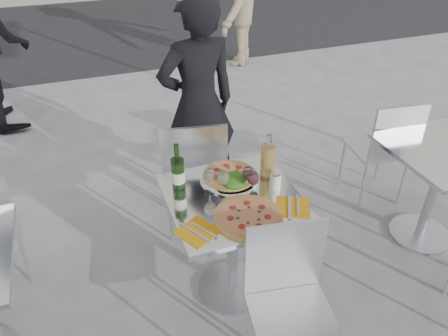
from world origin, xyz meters
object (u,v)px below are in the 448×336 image
object	(u,v)px
salad_plate	(234,182)
sugar_shaker	(275,180)
chair_far	(194,169)
napkin_left	(198,231)
napkin_right	(293,207)
pizza_far	(229,176)
pedestrian_b	(239,3)
wine_bottle	(178,173)
wineglass_red_b	(248,174)
woman_diner	(198,105)
pizza_near	(248,217)
wineglass_white_a	(210,176)
side_chair_rfar	(385,144)
wineglass_white_b	(223,179)
side_table_right	(439,176)
chair_near	(289,294)
wineglass_red_a	(253,179)
carafe	(268,161)
main_table	(233,226)

from	to	relation	value
salad_plate	sugar_shaker	distance (m)	0.24
chair_far	napkin_left	size ratio (longest dim) A/B	3.86
chair_far	napkin_left	xyz separation A→B (m)	(-0.22, -0.83, 0.19)
napkin_right	pizza_far	bearing A→B (deg)	147.37
pedestrian_b	wine_bottle	bearing A→B (deg)	11.62
wineglass_red_b	woman_diner	bearing A→B (deg)	88.98
sugar_shaker	wineglass_red_b	bearing A→B (deg)	169.47
wine_bottle	pizza_near	bearing A→B (deg)	-53.46
wineglass_white_a	wine_bottle	bearing A→B (deg)	150.83
napkin_right	chair_far	bearing A→B (deg)	137.57
side_chair_rfar	wineglass_white_b	size ratio (longest dim) A/B	5.76
side_table_right	chair_far	size ratio (longest dim) A/B	0.79
wineglass_white_a	chair_near	bearing A→B (deg)	-73.05
woman_diner	side_chair_rfar	bearing A→B (deg)	151.03
pizza_far	wineglass_white_b	size ratio (longest dim) A/B	2.23
woman_diner	wineglass_white_a	size ratio (longest dim) A/B	10.47
pizza_far	chair_near	bearing A→B (deg)	-86.79
side_chair_rfar	wineglass_red_a	size ratio (longest dim) A/B	5.76
wineglass_red_a	chair_near	bearing A→B (deg)	-92.48
carafe	wineglass_white_b	xyz separation A→B (m)	(-0.30, -0.07, -0.01)
chair_far	napkin_right	bearing A→B (deg)	121.94
main_table	woman_diner	distance (m)	1.08
chair_far	pedestrian_b	size ratio (longest dim) A/B	0.57
woman_diner	wine_bottle	distance (m)	0.95
pedestrian_b	salad_plate	size ratio (longest dim) A/B	7.57
pedestrian_b	wineglass_red_b	size ratio (longest dim) A/B	10.57
wineglass_white_b	chair_near	bearing A→B (deg)	-77.48
main_table	napkin_left	distance (m)	0.40
chair_near	wineglass_white_b	bearing A→B (deg)	111.70
woman_diner	wineglass_red_b	bearing A→B (deg)	83.37
chair_far	sugar_shaker	distance (m)	0.73
chair_far	pizza_far	size ratio (longest dim) A/B	2.69
salad_plate	side_table_right	bearing A→B (deg)	-3.51
pedestrian_b	carafe	world-z (taller)	pedestrian_b
side_table_right	carafe	size ratio (longest dim) A/B	2.59
side_table_right	chair_near	bearing A→B (deg)	-158.87
wineglass_white_a	wineglass_red_a	bearing A→B (deg)	-25.79
sugar_shaker	wineglass_white_a	size ratio (longest dim) A/B	0.68
carafe	napkin_left	bearing A→B (deg)	-149.25
wineglass_white_b	pizza_near	bearing A→B (deg)	-76.88
wine_bottle	sugar_shaker	distance (m)	0.55
side_table_right	main_table	bearing A→B (deg)	180.00
pizza_near	wineglass_red_a	distance (m)	0.23
side_table_right	pedestrian_b	size ratio (longest dim) A/B	0.45
main_table	wineglass_white_b	size ratio (longest dim) A/B	4.76
chair_near	pedestrian_b	world-z (taller)	pedestrian_b
wine_bottle	napkin_left	bearing A→B (deg)	-91.09
pizza_far	napkin_right	xyz separation A→B (m)	(0.23, -0.37, -0.01)
main_table	pedestrian_b	xyz separation A→B (m)	(1.56, 3.87, 0.29)
main_table	pizza_far	size ratio (longest dim) A/B	2.14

